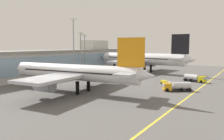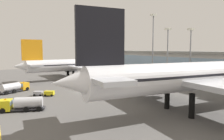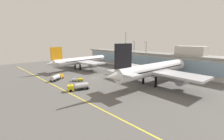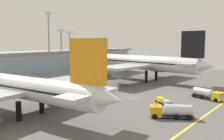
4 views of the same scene
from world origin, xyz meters
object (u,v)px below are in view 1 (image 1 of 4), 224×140
object	(u,v)px
service_truck_far	(167,83)
airliner_near_left	(75,73)
apron_light_mast_centre	(81,47)
airliner_near_right	(142,59)
fuel_tanker_truck	(176,86)
apron_light_mast_east	(73,40)
baggage_tug_near	(195,78)
apron_light_mast_west	(85,47)

from	to	relation	value
service_truck_far	airliner_near_left	bearing A→B (deg)	86.28
airliner_near_left	apron_light_mast_centre	bearing A→B (deg)	-58.31
airliner_near_left	airliner_near_right	size ratio (longest dim) A/B	0.91
apron_light_mast_centre	service_truck_far	bearing A→B (deg)	-93.68
fuel_tanker_truck	service_truck_far	distance (m)	11.74
airliner_near_left	apron_light_mast_centre	xyz separation A→B (m)	(30.81, 23.02, 7.64)
airliner_near_right	apron_light_mast_east	distance (m)	39.38
fuel_tanker_truck	apron_light_mast_centre	size ratio (longest dim) A/B	0.44
baggage_tug_near	apron_light_mast_west	xyz separation A→B (m)	(-2.44, 53.78, 11.88)
service_truck_far	apron_light_mast_centre	xyz separation A→B (m)	(2.76, 42.95, 12.90)
baggage_tug_near	service_truck_far	size ratio (longest dim) A/B	1.68
airliner_near_left	apron_light_mast_west	world-z (taller)	apron_light_mast_west
service_truck_far	apron_light_mast_west	distance (m)	49.09
apron_light_mast_west	apron_light_mast_east	distance (m)	14.90
airliner_near_left	apron_light_mast_east	distance (m)	34.30
airliner_near_right	apron_light_mast_west	xyz separation A→B (m)	(-20.03, 22.69, 6.19)
apron_light_mast_east	apron_light_mast_west	bearing A→B (deg)	19.22
fuel_tanker_truck	baggage_tug_near	xyz separation A→B (m)	(22.17, -0.94, 0.00)
fuel_tanker_truck	apron_light_mast_west	size ratio (longest dim) A/B	0.45
airliner_near_right	fuel_tanker_truck	bearing A→B (deg)	131.58
fuel_tanker_truck	baggage_tug_near	world-z (taller)	same
airliner_near_left	baggage_tug_near	size ratio (longest dim) A/B	5.53
baggage_tug_near	service_truck_far	bearing A→B (deg)	-103.02
service_truck_far	apron_light_mast_east	xyz separation A→B (m)	(-3.75, 41.62, 16.02)
airliner_near_left	apron_light_mast_centre	world-z (taller)	apron_light_mast_centre
airliner_near_left	apron_light_mast_west	bearing A→B (deg)	-60.22
apron_light_mast_west	airliner_near_right	bearing A→B (deg)	-48.57
baggage_tug_near	apron_light_mast_west	world-z (taller)	apron_light_mast_west
apron_light_mast_west	apron_light_mast_east	size ratio (longest dim) A/B	0.76
airliner_near_right	service_truck_far	distance (m)	38.75
airliner_near_right	apron_light_mast_east	size ratio (longest dim) A/B	2.18
airliner_near_left	airliner_near_right	xyz separation A→B (m)	(58.02, 3.77, 1.14)
baggage_tug_near	airliner_near_left	bearing A→B (deg)	-106.25
apron_light_mast_east	apron_light_mast_centre	bearing A→B (deg)	11.56
airliner_near_right	fuel_tanker_truck	distance (m)	50.22
airliner_near_left	baggage_tug_near	bearing A→B (deg)	-129.13
airliner_near_right	baggage_tug_near	distance (m)	36.17
airliner_near_left	apron_light_mast_west	size ratio (longest dim) A/B	2.59
service_truck_far	apron_light_mast_east	bearing A→B (deg)	36.83
apron_light_mast_centre	apron_light_mast_east	bearing A→B (deg)	-168.44
airliner_near_left	apron_light_mast_east	world-z (taller)	apron_light_mast_east
service_truck_far	fuel_tanker_truck	bearing A→B (deg)	155.07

